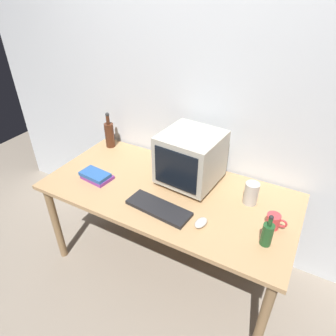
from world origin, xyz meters
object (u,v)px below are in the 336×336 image
(bottle_tall, at_px, (109,134))
(bottle_short, at_px, (267,234))
(metal_canister, at_px, (251,193))
(crt_monitor, at_px, (190,158))
(book_stack, at_px, (96,176))
(keyboard, at_px, (159,208))
(computer_mouse, at_px, (201,223))
(mug, at_px, (273,221))

(bottle_tall, bearing_deg, bottle_short, -18.34)
(metal_canister, bearing_deg, bottle_short, -60.58)
(crt_monitor, relative_size, book_stack, 1.81)
(keyboard, relative_size, metal_canister, 2.80)
(book_stack, bearing_deg, computer_mouse, -4.90)
(keyboard, distance_m, book_stack, 0.57)
(computer_mouse, height_order, book_stack, book_stack)
(book_stack, bearing_deg, bottle_short, -1.67)
(keyboard, xyz_separation_m, book_stack, (-0.56, 0.07, 0.01))
(crt_monitor, distance_m, mug, 0.66)
(computer_mouse, height_order, metal_canister, metal_canister)
(crt_monitor, bearing_deg, bottle_tall, 170.14)
(keyboard, relative_size, bottle_short, 2.05)
(keyboard, distance_m, metal_canister, 0.59)
(computer_mouse, xyz_separation_m, metal_canister, (0.19, 0.34, 0.06))
(bottle_short, xyz_separation_m, book_stack, (-1.21, 0.04, -0.05))
(metal_canister, bearing_deg, keyboard, -144.52)
(computer_mouse, bearing_deg, metal_canister, 69.89)
(keyboard, xyz_separation_m, mug, (0.66, 0.19, 0.03))
(keyboard, bearing_deg, crt_monitor, 89.72)
(bottle_tall, height_order, book_stack, bottle_tall)
(crt_monitor, distance_m, computer_mouse, 0.48)
(keyboard, xyz_separation_m, metal_canister, (0.48, 0.34, 0.06))
(bottle_short, bearing_deg, bottle_tall, 161.66)
(book_stack, bearing_deg, metal_canister, 14.50)
(keyboard, height_order, mug, mug)
(keyboard, height_order, metal_canister, metal_canister)
(keyboard, height_order, computer_mouse, computer_mouse)
(book_stack, bearing_deg, crt_monitor, 26.28)
(mug, bearing_deg, metal_canister, 138.59)
(metal_canister, bearing_deg, mug, -41.41)
(book_stack, bearing_deg, mug, 5.26)
(computer_mouse, distance_m, mug, 0.42)
(keyboard, height_order, bottle_short, bottle_short)
(crt_monitor, xyz_separation_m, bottle_short, (0.61, -0.33, -0.12))
(bottle_short, relative_size, mug, 1.71)
(keyboard, bearing_deg, mug, 21.47)
(bottle_tall, distance_m, book_stack, 0.49)
(computer_mouse, xyz_separation_m, bottle_short, (0.37, 0.04, 0.06))
(computer_mouse, relative_size, bottle_short, 0.49)
(keyboard, relative_size, mug, 3.50)
(bottle_tall, relative_size, metal_canister, 2.04)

